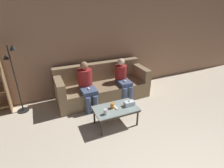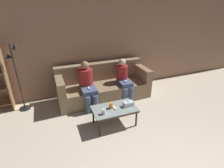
{
  "view_description": "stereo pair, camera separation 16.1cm",
  "coord_description": "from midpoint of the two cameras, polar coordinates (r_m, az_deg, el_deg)",
  "views": [
    {
      "loc": [
        -1.49,
        -0.4,
        2.41
      ],
      "look_at": [
        0.0,
        2.97,
        0.68
      ],
      "focal_mm": 28.0,
      "sensor_mm": 36.0,
      "label": 1
    },
    {
      "loc": [
        -1.34,
        -0.46,
        2.41
      ],
      "look_at": [
        0.0,
        2.97,
        0.68
      ],
      "focal_mm": 28.0,
      "sensor_mm": 36.0,
      "label": 2
    }
  ],
  "objects": [
    {
      "name": "tissue_box",
      "position": [
        3.73,
        4.46,
        -6.33
      ],
      "size": [
        0.22,
        0.12,
        0.13
      ],
      "color": "silver",
      "rests_on": "coffee_table"
    },
    {
      "name": "wall_back",
      "position": [
        4.9,
        -6.61,
        11.97
      ],
      "size": [
        12.0,
        0.06,
        2.6
      ],
      "color": "#9E755B",
      "rests_on": "ground_plane"
    },
    {
      "name": "standing_lamp",
      "position": [
        4.46,
        -30.07,
        3.17
      ],
      "size": [
        0.31,
        0.26,
        1.62
      ],
      "color": "black",
      "rests_on": "ground_plane"
    },
    {
      "name": "cup_near_right",
      "position": [
        3.63,
        -1.21,
        -7.12
      ],
      "size": [
        0.08,
        0.08,
        0.12
      ],
      "color": "orange",
      "rests_on": "coffee_table"
    },
    {
      "name": "cup_near_left",
      "position": [
        3.46,
        -3.43,
        -9.05
      ],
      "size": [
        0.08,
        0.08,
        0.11
      ],
      "color": "silver",
      "rests_on": "coffee_table"
    },
    {
      "name": "coffee_table",
      "position": [
        3.69,
        -0.03,
        -8.43
      ],
      "size": [
        0.91,
        0.54,
        0.41
      ],
      "color": "#8C9E99",
      "rests_on": "ground_plane"
    },
    {
      "name": "game_remote",
      "position": [
        3.66,
        -0.03,
        -7.73
      ],
      "size": [
        0.04,
        0.15,
        0.02
      ],
      "color": "white",
      "rests_on": "coffee_table"
    },
    {
      "name": "seated_person_mid_left",
      "position": [
        4.65,
        2.47,
        1.94
      ],
      "size": [
        0.31,
        0.63,
        1.08
      ],
      "color": "#47567A",
      "rests_on": "ground_plane"
    },
    {
      "name": "seated_person_left_end",
      "position": [
        4.32,
        -9.39,
        0.16
      ],
      "size": [
        0.35,
        0.72,
        1.12
      ],
      "color": "#47567A",
      "rests_on": "ground_plane"
    },
    {
      "name": "couch",
      "position": [
        4.76,
        -4.14,
        -0.74
      ],
      "size": [
        2.44,
        0.9,
        0.91
      ],
      "color": "#897051",
      "rests_on": "ground_plane"
    }
  ]
}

